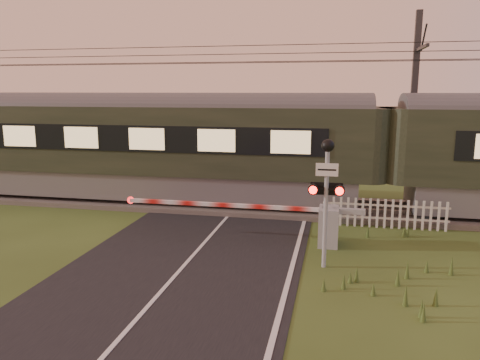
% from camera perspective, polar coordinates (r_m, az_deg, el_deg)
% --- Properties ---
extents(ground, '(160.00, 160.00, 0.00)m').
position_cam_1_polar(ground, '(12.44, -6.77, -10.34)').
color(ground, '#33451A').
rests_on(ground, ground).
extents(road, '(6.00, 140.00, 0.03)m').
position_cam_1_polar(road, '(12.22, -7.04, -10.68)').
color(road, black).
rests_on(road, ground).
extents(track_bed, '(140.00, 3.40, 0.39)m').
position_cam_1_polar(track_bed, '(18.41, -0.34, -3.00)').
color(track_bed, '#47423D').
rests_on(track_bed, ground).
extents(overhead_wires, '(120.00, 0.62, 0.62)m').
position_cam_1_polar(overhead_wires, '(17.91, -0.36, 14.86)').
color(overhead_wires, black).
rests_on(overhead_wires, ground).
extents(train, '(43.60, 3.01, 4.06)m').
position_cam_1_polar(train, '(17.68, 17.27, 3.34)').
color(train, slate).
rests_on(train, ground).
extents(boom_gate, '(7.35, 0.87, 1.16)m').
position_cam_1_polar(boom_gate, '(13.99, 9.25, -5.21)').
color(boom_gate, gray).
rests_on(boom_gate, ground).
extents(crossing_signal, '(0.84, 0.35, 3.31)m').
position_cam_1_polar(crossing_signal, '(11.83, 10.52, -0.06)').
color(crossing_signal, gray).
rests_on(crossing_signal, ground).
extents(picket_fence, '(4.05, 0.08, 0.97)m').
position_cam_1_polar(picket_fence, '(16.16, 17.25, -3.92)').
color(picket_fence, silver).
rests_on(picket_fence, ground).
extents(catenary_mast, '(0.24, 2.47, 7.51)m').
position_cam_1_polar(catenary_mast, '(19.91, 20.38, 8.51)').
color(catenary_mast, '#2D2D30').
rests_on(catenary_mast, ground).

